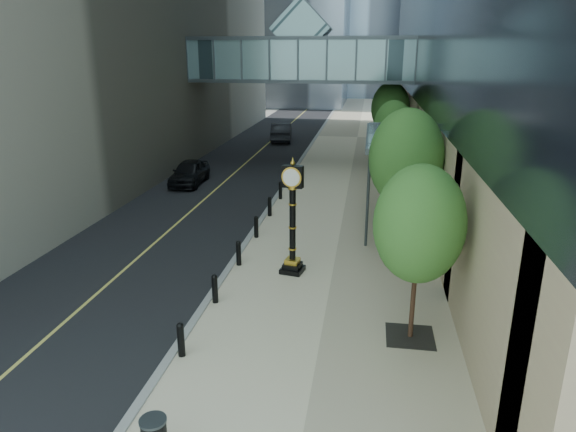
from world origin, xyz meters
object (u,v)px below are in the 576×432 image
Objects in this scene: pedestrian at (415,232)px; car_far at (281,132)px; street_clock at (293,225)px; car_near at (189,172)px.

car_far is at bearing -79.52° from pedestrian.
street_clock reaches higher than car_near.
street_clock is at bearing 93.13° from car_far.
pedestrian is 16.46m from car_near.
street_clock is 2.45× the size of pedestrian.
pedestrian is 28.76m from car_far.
street_clock reaches higher than pedestrian.
car_far reaches higher than car_near.
car_far is (3.00, 17.06, 0.09)m from car_near.
pedestrian reaches higher than car_near.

